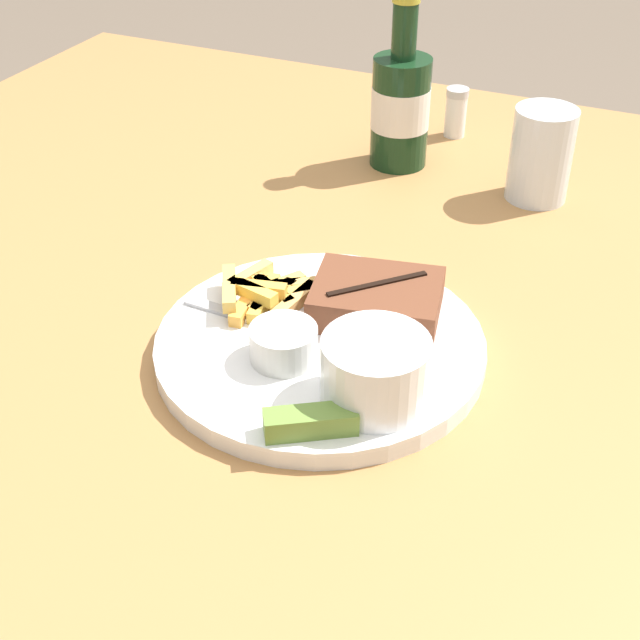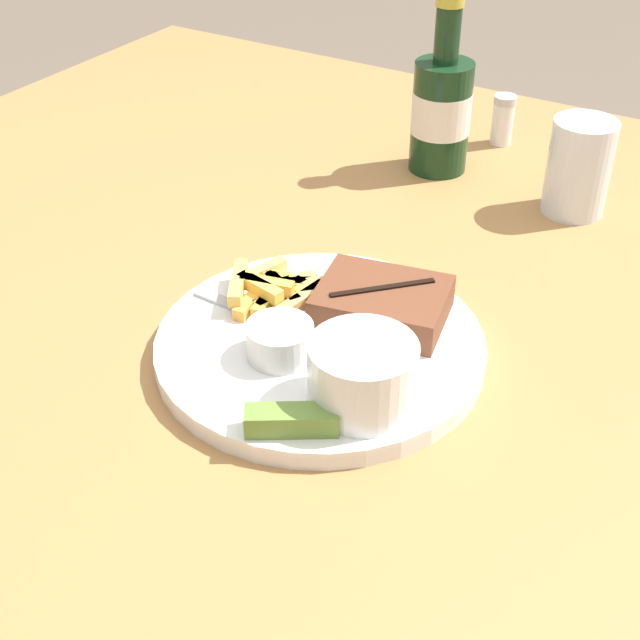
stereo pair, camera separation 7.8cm
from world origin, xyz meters
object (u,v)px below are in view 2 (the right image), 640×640
at_px(dinner_plate, 320,347).
at_px(drinking_glass, 579,167).
at_px(dipping_sauce_cup, 280,339).
at_px(fork_utensil, 251,309).
at_px(steak_portion, 382,303).
at_px(beer_bottle, 441,109).
at_px(coleslaw_cup, 363,371).
at_px(salt_shaker, 503,120).
at_px(pickle_spear, 291,420).

xyz_separation_m(dinner_plate, drinking_glass, (0.11, 0.38, 0.05)).
distance_m(dinner_plate, dipping_sauce_cup, 0.05).
height_order(dipping_sauce_cup, fork_utensil, dipping_sauce_cup).
relative_size(steak_portion, beer_bottle, 0.60).
relative_size(coleslaw_cup, salt_shaker, 1.35).
height_order(fork_utensil, beer_bottle, beer_bottle).
height_order(drinking_glass, salt_shaker, drinking_glass).
height_order(pickle_spear, fork_utensil, pickle_spear).
height_order(steak_portion, drinking_glass, drinking_glass).
relative_size(coleslaw_cup, drinking_glass, 0.81).
height_order(pickle_spear, drinking_glass, drinking_glass).
xyz_separation_m(drinking_glass, salt_shaker, (-0.14, 0.13, -0.02)).
distance_m(steak_portion, drinking_glass, 0.33).
relative_size(fork_utensil, salt_shaker, 2.07).
height_order(steak_portion, salt_shaker, salt_shaker).
xyz_separation_m(coleslaw_cup, fork_utensil, (-0.15, 0.06, -0.03)).
height_order(dipping_sauce_cup, pickle_spear, dipping_sauce_cup).
bearing_deg(beer_bottle, dinner_plate, -79.70).
bearing_deg(salt_shaker, drinking_glass, -43.61).
bearing_deg(pickle_spear, beer_bottle, 102.68).
xyz_separation_m(fork_utensil, beer_bottle, (0.00, 0.40, 0.06)).
xyz_separation_m(dipping_sauce_cup, pickle_spear, (0.06, -0.08, -0.01)).
xyz_separation_m(coleslaw_cup, beer_bottle, (-0.15, 0.46, 0.03)).
bearing_deg(salt_shaker, pickle_spear, -83.05).
xyz_separation_m(steak_portion, fork_utensil, (-0.11, -0.05, -0.01)).
distance_m(coleslaw_cup, pickle_spear, 0.07).
relative_size(dinner_plate, drinking_glass, 2.71).
height_order(steak_portion, beer_bottle, beer_bottle).
bearing_deg(fork_utensil, steak_portion, 29.01).
distance_m(pickle_spear, fork_utensil, 0.17).
bearing_deg(beer_bottle, steak_portion, -73.21).
bearing_deg(coleslaw_cup, fork_utensil, 157.96).
distance_m(fork_utensil, drinking_glass, 0.42).
bearing_deg(drinking_glass, dipping_sauce_cup, -106.30).
height_order(coleslaw_cup, drinking_glass, drinking_glass).
relative_size(steak_portion, coleslaw_cup, 1.49).
height_order(fork_utensil, salt_shaker, salt_shaker).
distance_m(coleslaw_cup, dipping_sauce_cup, 0.09).
height_order(dinner_plate, drinking_glass, drinking_glass).
bearing_deg(coleslaw_cup, salt_shaker, 100.61).
xyz_separation_m(pickle_spear, beer_bottle, (-0.12, 0.52, 0.05)).
relative_size(dipping_sauce_cup, pickle_spear, 0.80).
relative_size(dipping_sauce_cup, fork_utensil, 0.44).
height_order(dipping_sauce_cup, salt_shaker, salt_shaker).
xyz_separation_m(coleslaw_cup, dipping_sauce_cup, (-0.09, 0.02, -0.01)).
xyz_separation_m(steak_portion, dipping_sauce_cup, (-0.05, -0.10, 0.00)).
bearing_deg(steak_portion, beer_bottle, 106.79).
bearing_deg(steak_portion, dinner_plate, -118.76).
relative_size(steak_portion, pickle_spear, 1.79).
bearing_deg(pickle_spear, fork_utensil, 135.53).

